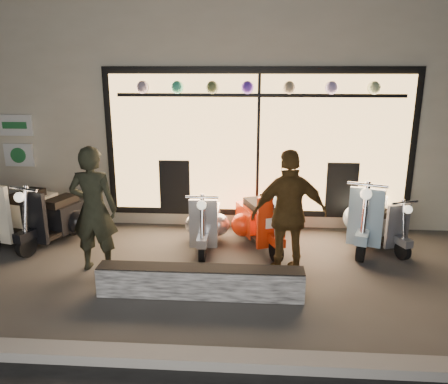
% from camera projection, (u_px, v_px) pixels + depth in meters
% --- Properties ---
extents(ground, '(40.00, 40.00, 0.00)m').
position_uv_depth(ground, '(201.00, 273.00, 6.29)').
color(ground, '#383533').
rests_on(ground, ground).
extents(kerb, '(40.00, 0.25, 0.12)m').
position_uv_depth(kerb, '(177.00, 358.00, 4.35)').
color(kerb, slate).
rests_on(kerb, ground).
extents(shop_building, '(10.20, 6.23, 4.20)m').
position_uv_depth(shop_building, '(225.00, 100.00, 10.50)').
color(shop_building, beige).
rests_on(shop_building, ground).
extents(graffiti_barrier, '(2.64, 0.28, 0.40)m').
position_uv_depth(graffiti_barrier, '(200.00, 282.00, 5.61)').
color(graffiti_barrier, black).
rests_on(graffiti_barrier, ground).
extents(scooter_silver, '(0.44, 1.35, 0.97)m').
position_uv_depth(scooter_silver, '(206.00, 221.00, 7.25)').
color(scooter_silver, black).
rests_on(scooter_silver, ground).
extents(scooter_red, '(0.81, 1.43, 1.03)m').
position_uv_depth(scooter_red, '(258.00, 220.00, 7.24)').
color(scooter_red, black).
rests_on(scooter_red, ground).
extents(scooter_black, '(0.78, 1.47, 1.05)m').
position_uv_depth(scooter_black, '(60.00, 216.00, 7.40)').
color(scooter_black, black).
rests_on(scooter_black, ground).
extents(scooter_cream, '(0.79, 1.64, 1.17)m').
position_uv_depth(scooter_cream, '(25.00, 213.00, 7.45)').
color(scooter_cream, black).
rests_on(scooter_cream, ground).
extents(scooter_blue, '(0.89, 1.60, 1.16)m').
position_uv_depth(scooter_blue, '(369.00, 216.00, 7.29)').
color(scooter_blue, black).
rests_on(scooter_blue, ground).
extents(scooter_grey, '(0.68, 1.22, 0.88)m').
position_uv_depth(scooter_grey, '(378.00, 224.00, 7.23)').
color(scooter_grey, black).
rests_on(scooter_grey, ground).
extents(man, '(0.67, 0.44, 1.83)m').
position_uv_depth(man, '(94.00, 209.00, 6.19)').
color(man, black).
rests_on(man, ground).
extents(woman, '(1.12, 0.62, 1.81)m').
position_uv_depth(woman, '(289.00, 214.00, 6.01)').
color(woman, '#533A1A').
rests_on(woman, ground).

